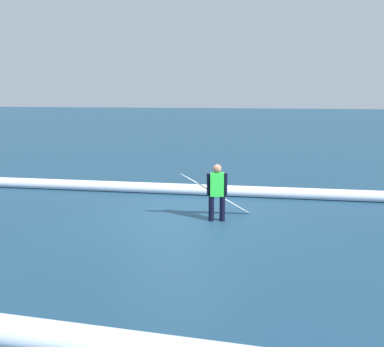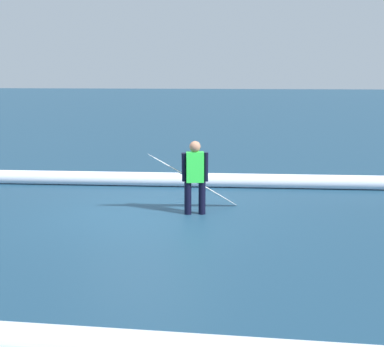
% 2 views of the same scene
% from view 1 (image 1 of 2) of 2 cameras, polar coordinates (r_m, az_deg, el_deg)
% --- Properties ---
extents(ground_plane, '(199.27, 199.27, 0.00)m').
position_cam_1_polar(ground_plane, '(10.88, -1.75, -6.22)').
color(ground_plane, navy).
extents(surfer, '(0.51, 0.26, 1.46)m').
position_cam_1_polar(surfer, '(10.55, 3.43, -2.21)').
color(surfer, black).
rests_on(surfer, ground_plane).
extents(surfboard, '(1.84, 1.16, 1.24)m').
position_cam_1_polar(surfboard, '(10.96, 3.38, -2.84)').
color(surfboard, white).
rests_on(surfboard, ground_plane).
extents(wave_crest_foreground, '(21.54, 1.51, 0.35)m').
position_cam_1_polar(wave_crest_foreground, '(13.67, -4.17, -2.02)').
color(wave_crest_foreground, white).
rests_on(wave_crest_foreground, ground_plane).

